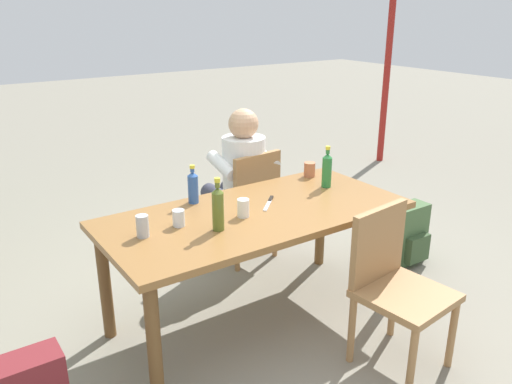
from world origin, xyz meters
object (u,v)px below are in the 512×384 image
at_px(bottle_blue, 193,187).
at_px(cup_glass, 179,218).
at_px(cup_steel, 143,226).
at_px(dining_table, 256,225).
at_px(chair_far_right, 247,200).
at_px(table_knife, 269,202).
at_px(bottle_green, 327,170).
at_px(lamp_post, 393,3).
at_px(chair_near_right, 394,280).
at_px(cup_white, 243,208).
at_px(bottle_olive, 218,208).
at_px(person_in_white_shirt, 238,175).
at_px(backpack_by_far_side, 408,235).
at_px(cup_terracotta, 310,170).

height_order(bottle_blue, cup_glass, bottle_blue).
bearing_deg(cup_steel, dining_table, -3.43).
xyz_separation_m(chair_far_right, table_knife, (-0.27, -0.66, 0.25)).
height_order(bottle_green, lamp_post, lamp_post).
bearing_deg(cup_glass, lamp_post, 27.57).
relative_size(bottle_blue, table_knife, 1.27).
bearing_deg(table_knife, bottle_green, 3.25).
xyz_separation_m(dining_table, chair_near_right, (0.40, -0.73, -0.16)).
distance_m(bottle_blue, cup_white, 0.39).
xyz_separation_m(dining_table, chair_far_right, (0.42, 0.73, -0.16)).
distance_m(bottle_olive, cup_white, 0.24).
distance_m(dining_table, bottle_green, 0.67).
bearing_deg(chair_near_right, table_knife, 107.95).
bearing_deg(table_knife, dining_table, -155.04).
relative_size(chair_near_right, bottle_blue, 3.63).
bearing_deg(bottle_olive, person_in_white_shirt, 52.41).
bearing_deg(lamp_post, backpack_by_far_side, -133.06).
relative_size(cup_white, table_knife, 0.56).
bearing_deg(backpack_by_far_side, person_in_white_shirt, 139.16).
relative_size(dining_table, bottle_blue, 7.57).
bearing_deg(backpack_by_far_side, bottle_green, 171.74).
relative_size(dining_table, person_in_white_shirt, 1.54).
xyz_separation_m(chair_far_right, cup_steel, (-1.10, -0.69, 0.31)).
height_order(cup_terracotta, cup_glass, cup_terracotta).
xyz_separation_m(person_in_white_shirt, bottle_green, (0.22, -0.74, 0.20)).
bearing_deg(chair_far_right, backpack_by_far_side, -37.27).
distance_m(bottle_green, cup_glass, 1.10).
xyz_separation_m(bottle_blue, bottle_olive, (-0.08, -0.44, 0.02)).
bearing_deg(bottle_blue, dining_table, -54.59).
relative_size(person_in_white_shirt, backpack_by_far_side, 2.53).
height_order(chair_far_right, backpack_by_far_side, chair_far_right).
relative_size(bottle_blue, cup_steel, 2.01).
bearing_deg(dining_table, cup_terracotta, 25.71).
bearing_deg(bottle_blue, table_knife, -35.12).
height_order(chair_far_right, lamp_post, lamp_post).
height_order(cup_steel, cup_white, cup_steel).
xyz_separation_m(chair_near_right, cup_steel, (-1.09, 0.77, 0.31)).
distance_m(bottle_blue, table_knife, 0.47).
bearing_deg(bottle_blue, cup_white, -70.05).
distance_m(cup_steel, cup_white, 0.59).
bearing_deg(cup_white, backpack_by_far_side, 0.36).
bearing_deg(chair_near_right, cup_glass, 137.78).
relative_size(dining_table, cup_steel, 15.21).
xyz_separation_m(cup_glass, table_knife, (0.61, 0.00, -0.04)).
height_order(bottle_olive, backpack_by_far_side, bottle_olive).
distance_m(dining_table, bottle_blue, 0.45).
relative_size(cup_terracotta, cup_white, 0.96).
xyz_separation_m(bottle_green, cup_steel, (-1.32, -0.05, -0.06)).
relative_size(bottle_green, bottle_olive, 0.95).
height_order(person_in_white_shirt, cup_steel, person_in_white_shirt).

